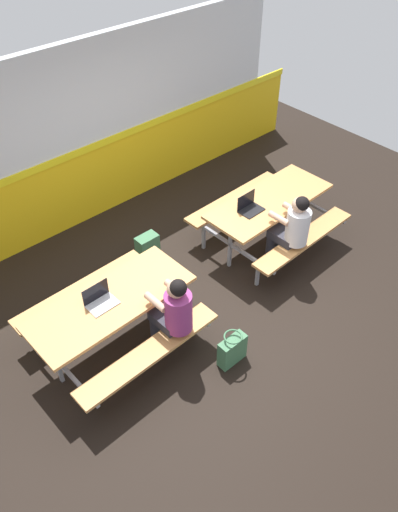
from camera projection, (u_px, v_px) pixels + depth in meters
The scene contains 10 objects.
ground_plane at pixel (212, 298), 6.54m from camera, with size 10.00×10.00×0.02m, color black.
accent_backdrop at pixel (90, 138), 7.10m from camera, with size 8.00×0.14×2.60m.
picnic_table_left at pixel (112, 311), 5.59m from camera, with size 1.88×1.59×0.74m.
picnic_table_right at pixel (269, 210), 6.98m from camera, with size 1.88×1.59×0.74m.
student_nearer at pixel (174, 311), 5.42m from camera, with size 0.37×0.53×1.21m.
student_further at pixel (292, 227), 6.49m from camera, with size 0.37×0.53×1.21m.
laptop_silver at pixel (100, 300), 5.42m from camera, with size 0.32×0.23×0.22m.
laptop_dark at pixel (249, 207), 6.67m from camera, with size 0.32×0.23×0.22m.
backpack_dark at pixel (147, 249), 6.91m from camera, with size 0.30×0.22×0.44m.
tote_bag_bright at pixel (232, 350), 5.67m from camera, with size 0.34×0.21×0.43m.
Camera 1 is at (-3.14, -3.25, 4.75)m, focal length 35.63 mm.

